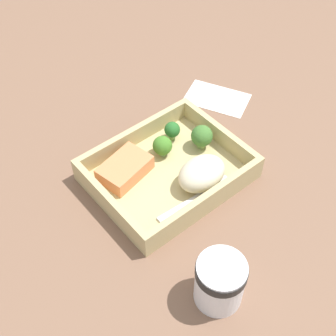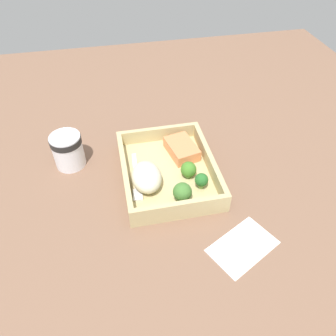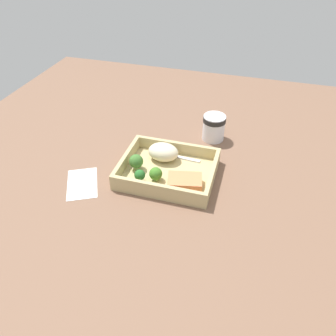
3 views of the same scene
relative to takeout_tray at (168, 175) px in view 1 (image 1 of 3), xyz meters
The scene contains 11 objects.
ground_plane 1.60cm from the takeout_tray, ahead, with size 160.00×160.00×2.00cm, color brown.
takeout_tray is the anchor object (origin of this frame).
tray_rim 2.51cm from the takeout_tray, ahead, with size 27.49×21.96×3.83cm.
salmon_fillet 8.21cm from the takeout_tray, 142.02° to the left, with size 9.49×6.31×3.02cm, color #E38351.
mashed_potatoes 7.29cm from the takeout_tray, 60.92° to the right, with size 9.42×6.91×5.42cm, color beige.
broccoli_floret_1 9.60cm from the takeout_tray, 45.21° to the left, with size 3.12×3.12×4.10cm.
broccoli_floret_2 5.81cm from the takeout_tray, 62.53° to the left, with size 3.77×3.77×4.24cm.
broccoli_floret_3 10.12cm from the takeout_tray, ahead, with size 4.22×4.22×5.01cm.
fork 8.00cm from the takeout_tray, 84.13° to the right, with size 15.88×2.73×0.44cm.
paper_cup 25.49cm from the takeout_tray, 111.89° to the right, with size 7.64×7.64×8.83cm.
receipt_slip 25.20cm from the takeout_tray, 25.09° to the left, with size 8.45×13.48×0.24cm, color white.
Camera 1 is at (-36.17, -43.74, 67.34)cm, focal length 50.00 mm.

